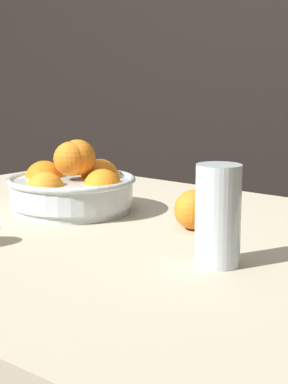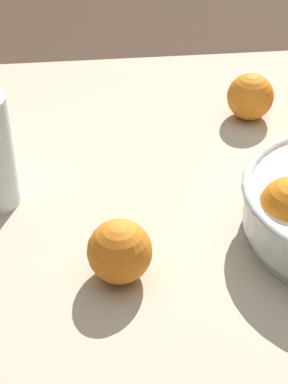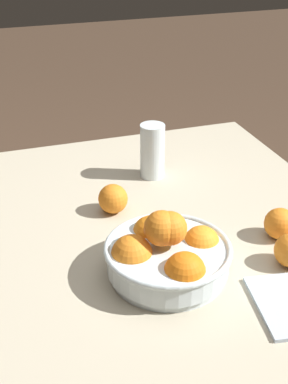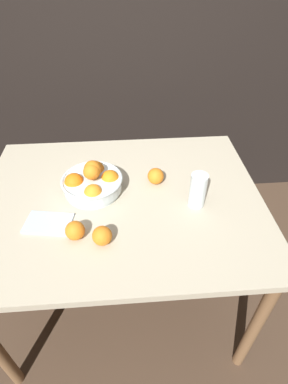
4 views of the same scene
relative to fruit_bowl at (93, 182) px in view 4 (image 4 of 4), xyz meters
name	(u,v)px [view 4 (image 4 of 4)]	position (x,y,z in m)	size (l,w,h in m)	color
ground_plane	(128,294)	(0.12, -0.05, -0.82)	(12.00, 12.00, 0.00)	#4C3828
back_wall	(113,8)	(0.12, 0.91, 0.48)	(8.00, 0.05, 2.60)	black
dining_table	(122,212)	(0.12, -0.05, -0.14)	(1.19, 0.92, 0.77)	#B7AD93
fruit_bowl	(93,182)	(0.00, 0.00, 0.00)	(0.26, 0.26, 0.15)	silver
juice_glass	(198,191)	(0.42, -0.12, 0.02)	(0.07, 0.07, 0.15)	#F4A314
orange_loose_near_bowl	(102,236)	(0.05, -0.29, -0.01)	(0.07, 0.07, 0.07)	orange
orange_loose_front	(156,176)	(0.27, 0.04, -0.01)	(0.07, 0.07, 0.07)	orange
orange_loose_aside	(75,231)	(-0.05, -0.26, -0.01)	(0.07, 0.07, 0.07)	orange
napkin	(48,223)	(-0.16, -0.18, -0.05)	(0.18, 0.11, 0.01)	silver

